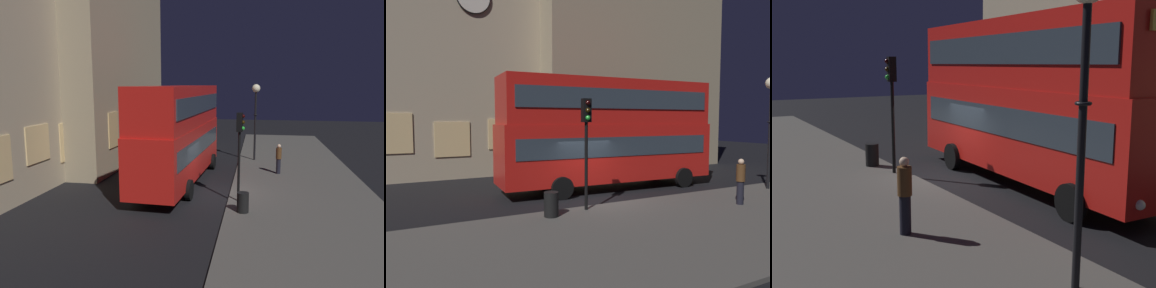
# 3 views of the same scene
# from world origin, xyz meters

# --- Properties ---
(ground_plane) EXTENTS (80.00, 80.00, 0.00)m
(ground_plane) POSITION_xyz_m (0.00, 0.00, 0.00)
(ground_plane) COLOR black
(sidewalk_slab) EXTENTS (44.00, 7.06, 0.12)m
(sidewalk_slab) POSITION_xyz_m (0.00, -4.35, 0.06)
(sidewalk_slab) COLOR #4C4944
(sidewalk_slab) RESTS_ON ground
(building_with_clock) EXTENTS (14.98, 7.52, 14.13)m
(building_with_clock) POSITION_xyz_m (-3.02, 12.11, 7.07)
(building_with_clock) COLOR tan
(building_with_clock) RESTS_ON ground
(building_plain_facade) EXTENTS (14.02, 9.39, 18.48)m
(building_plain_facade) POSITION_xyz_m (7.87, 11.14, 9.24)
(building_plain_facade) COLOR tan
(building_plain_facade) RESTS_ON ground
(double_decker_bus) EXTENTS (11.07, 3.10, 5.35)m
(double_decker_bus) POSITION_xyz_m (1.98, 2.14, 2.99)
(double_decker_bus) COLOR red
(double_decker_bus) RESTS_ON ground
(traffic_light_near_kerb) EXTENTS (0.34, 0.37, 4.07)m
(traffic_light_near_kerb) POSITION_xyz_m (-1.17, -1.31, 3.04)
(traffic_light_near_kerb) COLOR black
(traffic_light_near_kerb) RESTS_ON sidewalk_slab
(pedestrian) EXTENTS (0.33, 0.33, 1.79)m
(pedestrian) POSITION_xyz_m (4.57, -3.36, 1.05)
(pedestrian) COLOR black
(pedestrian) RESTS_ON sidewalk_slab
(litter_bin) EXTENTS (0.50, 0.50, 0.85)m
(litter_bin) POSITION_xyz_m (-2.67, -1.56, 0.54)
(litter_bin) COLOR black
(litter_bin) RESTS_ON sidewalk_slab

